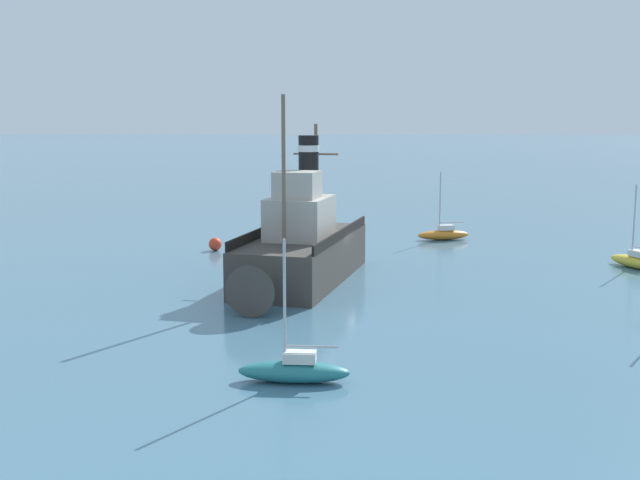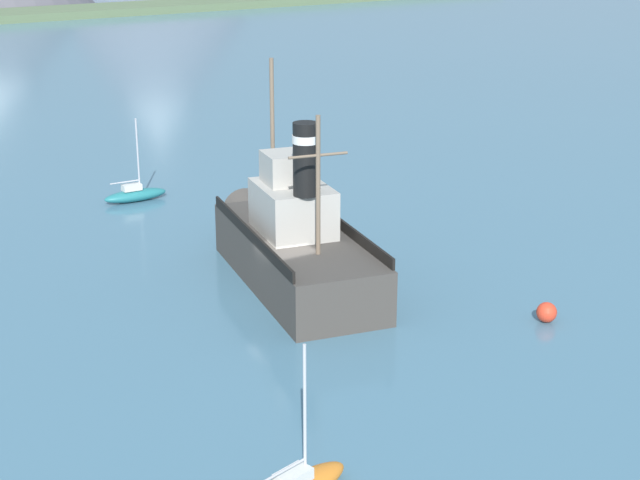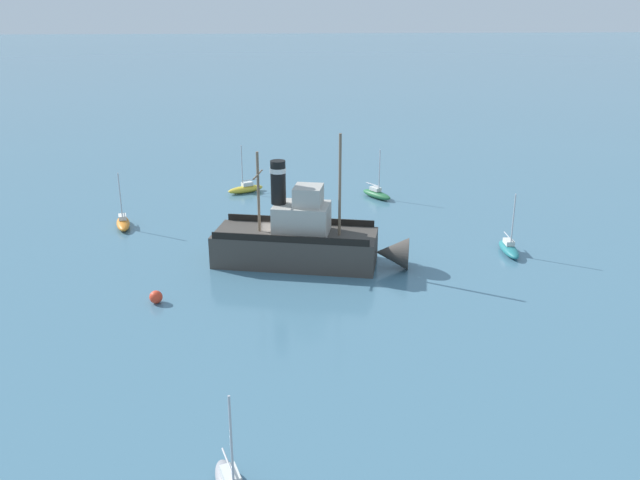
# 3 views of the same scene
# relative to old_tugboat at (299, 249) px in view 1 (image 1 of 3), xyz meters

# --- Properties ---
(ground_plane) EXTENTS (600.00, 600.00, 0.00)m
(ground_plane) POSITION_rel_old_tugboat_xyz_m (-1.72, -1.82, -1.83)
(ground_plane) COLOR #477289
(old_tugboat) EXTENTS (6.82, 14.79, 9.90)m
(old_tugboat) POSITION_rel_old_tugboat_xyz_m (0.00, 0.00, 0.00)
(old_tugboat) COLOR #423D38
(old_tugboat) RESTS_ON ground
(sailboat_yellow) EXTENTS (2.70, 3.89, 4.90)m
(sailboat_yellow) POSITION_rel_old_tugboat_xyz_m (-19.41, -5.13, -1.40)
(sailboat_yellow) COLOR gold
(sailboat_yellow) RESTS_ON ground
(sailboat_teal) EXTENTS (3.82, 1.19, 4.90)m
(sailboat_teal) POSITION_rel_old_tugboat_xyz_m (-1.04, 16.03, -1.40)
(sailboat_teal) COLOR #23757A
(sailboat_teal) RESTS_ON ground
(sailboat_orange) EXTENTS (3.95, 1.96, 4.90)m
(sailboat_orange) POSITION_rel_old_tugboat_xyz_m (-9.20, -15.27, -1.40)
(sailboat_orange) COLOR orange
(sailboat_orange) RESTS_ON ground
(mooring_buoy) EXTENTS (0.86, 0.86, 0.86)m
(mooring_buoy) POSITION_rel_old_tugboat_xyz_m (6.35, -9.89, -1.40)
(mooring_buoy) COLOR red
(mooring_buoy) RESTS_ON ground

